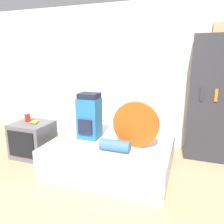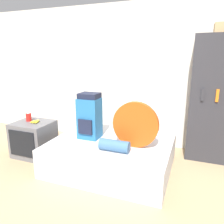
# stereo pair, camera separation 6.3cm
# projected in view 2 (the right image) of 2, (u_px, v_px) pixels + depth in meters

# --- Properties ---
(ground_plane) EXTENTS (16.00, 16.00, 0.00)m
(ground_plane) POSITION_uv_depth(u_px,v_px,m) (75.00, 187.00, 2.84)
(ground_plane) COLOR tan
(wall_back) EXTENTS (8.00, 0.05, 2.60)m
(wall_back) POSITION_uv_depth(u_px,v_px,m) (121.00, 76.00, 4.19)
(wall_back) COLOR silver
(wall_back) RESTS_ON ground_plane
(bed) EXTENTS (1.75, 1.43, 0.42)m
(bed) POSITION_uv_depth(u_px,v_px,m) (112.00, 154.00, 3.34)
(bed) COLOR silver
(bed) RESTS_ON ground_plane
(backpack) EXTENTS (0.32, 0.31, 0.70)m
(backpack) POSITION_uv_depth(u_px,v_px,m) (89.00, 116.00, 3.35)
(backpack) COLOR #23669E
(backpack) RESTS_ON bed
(tent_bag) EXTENTS (0.64, 0.08, 0.64)m
(tent_bag) POSITION_uv_depth(u_px,v_px,m) (135.00, 125.00, 3.01)
(tent_bag) COLOR #D14C14
(tent_bag) RESTS_ON bed
(sleeping_roll) EXTENTS (0.41, 0.16, 0.16)m
(sleeping_roll) POSITION_uv_depth(u_px,v_px,m) (114.00, 146.00, 2.91)
(sleeping_roll) COLOR #3D668E
(sleeping_roll) RESTS_ON bed
(television) EXTENTS (0.62, 0.56, 0.59)m
(television) POSITION_uv_depth(u_px,v_px,m) (34.00, 139.00, 3.72)
(television) COLOR #5B5B60
(television) RESTS_ON ground_plane
(canister) EXTENTS (0.09, 0.09, 0.15)m
(canister) POSITION_uv_depth(u_px,v_px,m) (29.00, 117.00, 3.71)
(canister) COLOR red
(canister) RESTS_ON television
(banana_bunch) EXTENTS (0.14, 0.18, 0.04)m
(banana_bunch) POSITION_uv_depth(u_px,v_px,m) (36.00, 121.00, 3.63)
(banana_bunch) COLOR yellow
(banana_bunch) RESTS_ON television
(bookshelf) EXTENTS (0.76, 0.42, 1.98)m
(bookshelf) POSITION_uv_depth(u_px,v_px,m) (215.00, 100.00, 3.42)
(bookshelf) COLOR #2D2D33
(bookshelf) RESTS_ON ground_plane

